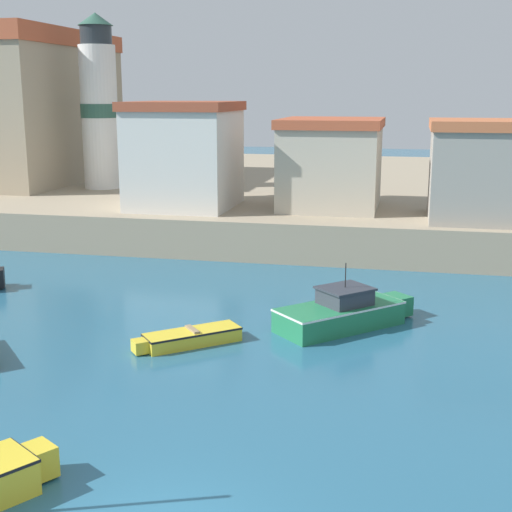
# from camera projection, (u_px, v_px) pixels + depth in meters

# --- Properties ---
(quay_seawall) EXTENTS (120.00, 40.00, 2.04)m
(quay_seawall) POSITION_uv_depth(u_px,v_px,m) (351.00, 192.00, 53.74)
(quay_seawall) COLOR gray
(quay_seawall) RESTS_ON ground
(dinghy_yellow_0) EXTENTS (3.35, 3.01, 0.57)m
(dinghy_yellow_0) POSITION_uv_depth(u_px,v_px,m) (190.00, 337.00, 24.00)
(dinghy_yellow_0) COLOR yellow
(dinghy_yellow_0) RESTS_ON ground
(motorboat_green_3) EXTENTS (4.96, 4.93, 2.39)m
(motorboat_green_3) POSITION_uv_depth(u_px,v_px,m) (344.00, 312.00, 25.77)
(motorboat_green_3) COLOR #237A4C
(motorboat_green_3) RESTS_ON ground
(church) EXTENTS (14.53, 15.68, 16.24)m
(church) POSITION_uv_depth(u_px,v_px,m) (2.00, 101.00, 51.36)
(church) COLOR gray
(church) RESTS_ON quay_seawall
(lighthouse) EXTENTS (2.47, 2.47, 11.31)m
(lighthouse) POSITION_uv_depth(u_px,v_px,m) (99.00, 106.00, 47.00)
(lighthouse) COLOR silver
(lighthouse) RESTS_ON quay_seawall
(harbor_shed_near_wharf) EXTENTS (5.50, 6.55, 4.91)m
(harbor_shed_near_wharf) POSITION_uv_depth(u_px,v_px,m) (331.00, 163.00, 39.45)
(harbor_shed_near_wharf) COLOR #BCB29E
(harbor_shed_near_wharf) RESTS_ON quay_seawall
(harbor_shed_mid_row) EXTENTS (5.64, 6.22, 5.82)m
(harbor_shed_mid_row) POSITION_uv_depth(u_px,v_px,m) (185.00, 154.00, 39.55)
(harbor_shed_mid_row) COLOR silver
(harbor_shed_mid_row) RESTS_ON quay_seawall
(harbor_shed_far_end) EXTENTS (5.65, 5.67, 4.98)m
(harbor_shed_far_end) POSITION_uv_depth(u_px,v_px,m) (486.00, 170.00, 35.58)
(harbor_shed_far_end) COLOR gray
(harbor_shed_far_end) RESTS_ON quay_seawall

